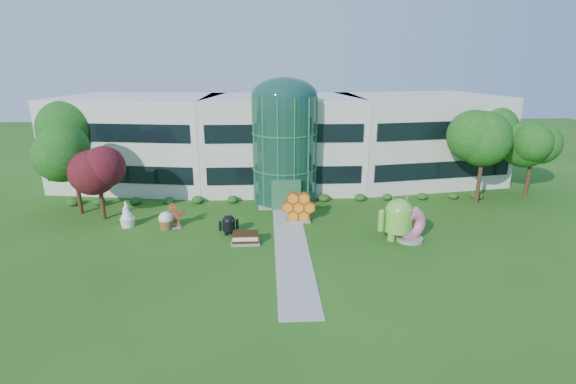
{
  "coord_description": "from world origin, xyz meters",
  "views": [
    {
      "loc": [
        -1.66,
        -26.27,
        12.65
      ],
      "look_at": [
        0.01,
        6.0,
        2.6
      ],
      "focal_mm": 26.0,
      "sensor_mm": 36.0,
      "label": 1
    }
  ],
  "objects_px": {
    "android_black": "(229,223)",
    "android_green": "(399,216)",
    "gingerbread": "(173,215)",
    "donut": "(411,224)"
  },
  "relations": [
    {
      "from": "android_green",
      "to": "android_black",
      "type": "xyz_separation_m",
      "value": [
        -12.6,
        1.65,
        -0.97
      ]
    },
    {
      "from": "gingerbread",
      "to": "donut",
      "type": "bearing_deg",
      "value": -22.41
    },
    {
      "from": "android_green",
      "to": "gingerbread",
      "type": "distance_m",
      "value": 17.48
    },
    {
      "from": "android_green",
      "to": "gingerbread",
      "type": "bearing_deg",
      "value": 159.65
    },
    {
      "from": "android_green",
      "to": "gingerbread",
      "type": "relative_size",
      "value": 1.68
    },
    {
      "from": "donut",
      "to": "android_green",
      "type": "bearing_deg",
      "value": 145.37
    },
    {
      "from": "android_black",
      "to": "gingerbread",
      "type": "bearing_deg",
      "value": 143.48
    },
    {
      "from": "android_black",
      "to": "android_green",
      "type": "bearing_deg",
      "value": -23.71
    },
    {
      "from": "donut",
      "to": "gingerbread",
      "type": "distance_m",
      "value": 18.38
    },
    {
      "from": "android_black",
      "to": "donut",
      "type": "xyz_separation_m",
      "value": [
        13.5,
        -1.81,
        0.37
      ]
    }
  ]
}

